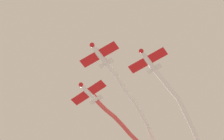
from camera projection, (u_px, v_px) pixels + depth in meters
airplane_lead at (99, 54)px, 76.17m from camera, size 7.03×5.71×1.83m
smoke_trail_lead at (144, 126)px, 85.37m from camera, size 22.83×24.11×1.82m
airplane_left_wing at (148, 60)px, 76.82m from camera, size 7.06×5.69×1.83m
smoke_trail_left_wing at (186, 119)px, 86.08m from camera, size 19.25×22.89×4.01m
airplane_right_wing at (89, 93)px, 80.92m from camera, size 7.22×5.62×1.83m
smoke_trail_right_wing at (142, 138)px, 84.41m from camera, size 5.56×22.95×4.19m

